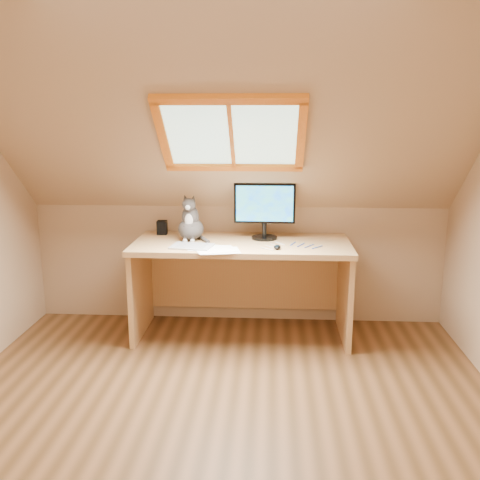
{
  "coord_description": "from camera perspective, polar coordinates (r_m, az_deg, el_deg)",
  "views": [
    {
      "loc": [
        0.29,
        -2.71,
        1.73
      ],
      "look_at": [
        0.06,
        1.0,
        0.88
      ],
      "focal_mm": 40.0,
      "sensor_mm": 36.0,
      "label": 1
    }
  ],
  "objects": [
    {
      "name": "ground",
      "position": [
        3.23,
        -2.29,
        -19.57
      ],
      "size": [
        3.5,
        3.5,
        0.0
      ],
      "primitive_type": "plane",
      "color": "brown",
      "rests_on": "ground"
    },
    {
      "name": "room_shell",
      "position": [
        2.65,
        -2.77,
        6.32
      ],
      "size": [
        3.52,
        3.52,
        2.41
      ],
      "color": "tan",
      "rests_on": "ground"
    },
    {
      "name": "desk",
      "position": [
        4.33,
        0.23,
        -3.0
      ],
      "size": [
        1.71,
        0.75,
        0.78
      ],
      "color": "tan",
      "rests_on": "ground"
    },
    {
      "name": "monitor",
      "position": [
        4.27,
        2.64,
        3.52
      ],
      "size": [
        0.49,
        0.21,
        0.45
      ],
      "color": "black",
      "rests_on": "desk"
    },
    {
      "name": "cat",
      "position": [
        4.27,
        -5.3,
        1.75
      ],
      "size": [
        0.21,
        0.25,
        0.37
      ],
      "color": "#4A4441",
      "rests_on": "desk"
    },
    {
      "name": "desk_speaker",
      "position": [
        4.53,
        -8.31,
        1.33
      ],
      "size": [
        0.08,
        0.08,
        0.12
      ],
      "primitive_type": "cube",
      "rotation": [
        0.0,
        0.0,
        0.03
      ],
      "color": "black",
      "rests_on": "desk"
    },
    {
      "name": "graphics_tablet",
      "position": [
        4.06,
        -5.16,
        -0.68
      ],
      "size": [
        0.34,
        0.26,
        0.01
      ],
      "primitive_type": "cube",
      "rotation": [
        0.0,
        0.0,
        -0.16
      ],
      "color": "#B2B2B7",
      "rests_on": "desk"
    },
    {
      "name": "mouse",
      "position": [
        3.99,
        4.0,
        -0.75
      ],
      "size": [
        0.06,
        0.1,
        0.03
      ],
      "primitive_type": "ellipsoid",
      "rotation": [
        0.0,
        0.0,
        -0.07
      ],
      "color": "black",
      "rests_on": "desk"
    },
    {
      "name": "papers",
      "position": [
        3.97,
        -2.05,
        -1.01
      ],
      "size": [
        0.35,
        0.3,
        0.01
      ],
      "color": "white",
      "rests_on": "desk"
    },
    {
      "name": "cables",
      "position": [
        4.09,
        5.64,
        -0.62
      ],
      "size": [
        0.51,
        0.26,
        0.01
      ],
      "color": "silver",
      "rests_on": "desk"
    }
  ]
}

